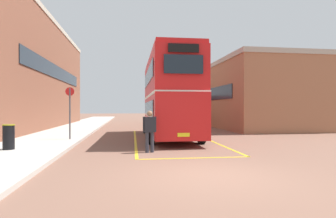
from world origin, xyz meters
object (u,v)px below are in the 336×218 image
Objects in this scene: bus_stop_sign at (70,108)px; litter_bin at (9,137)px; pedestrian_boarding at (150,128)px; single_deck_bus at (177,109)px; double_decker_bus at (169,95)px.

litter_bin is at bearing -116.05° from bus_stop_sign.
pedestrian_boarding is at bearing -7.03° from litter_bin.
single_deck_bus reaches higher than pedestrian_boarding.
pedestrian_boarding is at bearing -106.24° from double_decker_bus.
bus_stop_sign is (-5.38, -1.34, -0.75)m from double_decker_bus.
single_deck_bus reaches higher than litter_bin.
bus_stop_sign reaches higher than pedestrian_boarding.
double_decker_bus is 5.93× the size of pedestrian_boarding.
double_decker_bus is at bearing -102.19° from single_deck_bus.
litter_bin is at bearing -146.30° from double_decker_bus.
double_decker_bus reaches higher than bus_stop_sign.
single_deck_bus is 20.75m from pedestrian_boarding.
double_decker_bus is at bearing 14.01° from bus_stop_sign.
single_deck_bus is (3.21, 14.84, -0.87)m from double_decker_bus.
single_deck_bus reaches higher than bus_stop_sign.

